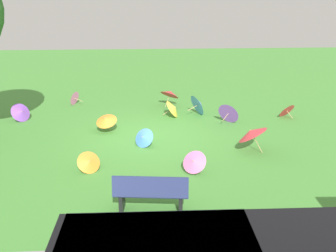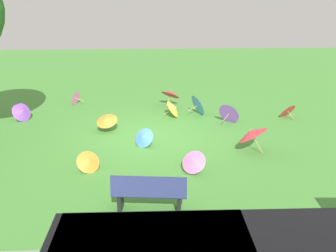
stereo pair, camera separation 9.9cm
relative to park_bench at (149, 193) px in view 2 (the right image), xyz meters
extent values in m
plane|color=#478C38|center=(-0.01, -4.67, -0.47)|extent=(40.00, 40.00, 0.00)
cube|color=navy|center=(-0.01, -0.07, -0.02)|extent=(1.64, 0.62, 0.05)
cube|color=navy|center=(0.01, 0.13, 0.21)|extent=(1.60, 0.28, 0.45)
cube|color=black|center=(0.63, -0.14, -0.24)|extent=(0.12, 0.41, 0.45)
cube|color=black|center=(-0.64, 0.00, -0.24)|extent=(0.12, 0.41, 0.45)
cylinder|color=tan|center=(-3.20, -3.13, -0.20)|extent=(0.31, 0.18, 0.52)
cone|color=#D8383F|center=(-3.02, -3.23, 0.12)|extent=(1.19, 1.21, 0.62)
sphere|color=tan|center=(-2.98, -3.25, 0.20)|extent=(0.06, 0.05, 0.05)
cylinder|color=tan|center=(-1.27, -2.01, -0.31)|extent=(0.22, 0.30, 0.31)
cone|color=pink|center=(-1.15, -1.84, -0.13)|extent=(0.81, 0.78, 0.55)
sphere|color=tan|center=(-1.13, -1.81, -0.10)|extent=(0.06, 0.06, 0.05)
cylinder|color=tan|center=(1.68, -2.27, -0.33)|extent=(0.17, 0.27, 0.24)
cone|color=orange|center=(1.59, -2.11, -0.19)|extent=(0.76, 0.71, 0.55)
sphere|color=tan|center=(1.56, -2.07, -0.15)|extent=(0.06, 0.06, 0.05)
cylinder|color=tan|center=(-1.70, -6.79, -0.16)|extent=(0.38, 0.17, 0.19)
cone|color=#4C8CE5|center=(-1.96, -6.90, -0.04)|extent=(0.76, 0.96, 0.84)
sphere|color=tan|center=(-2.04, -6.93, -0.01)|extent=(0.06, 0.05, 0.05)
cylinder|color=tan|center=(0.04, -3.97, -0.33)|extent=(0.22, 0.29, 0.25)
cone|color=#4C8CE5|center=(0.17, -3.80, -0.18)|extent=(0.77, 0.74, 0.58)
sphere|color=tan|center=(0.20, -3.76, -0.14)|extent=(0.06, 0.06, 0.05)
cylinder|color=tan|center=(-0.74, -6.77, -0.30)|extent=(0.37, 0.11, 0.27)
cone|color=yellow|center=(-0.98, -6.72, -0.13)|extent=(0.68, 0.81, 0.67)
sphere|color=tan|center=(-1.04, -6.71, -0.08)|extent=(0.06, 0.05, 0.05)
cylinder|color=tan|center=(-0.82, -8.10, -0.23)|extent=(0.21, 0.23, 0.46)
cone|color=#D8383F|center=(-0.94, -8.23, 0.07)|extent=(1.10, 1.10, 0.55)
sphere|color=tan|center=(-0.97, -8.26, 0.14)|extent=(0.06, 0.06, 0.05)
cylinder|color=tan|center=(2.84, -8.48, -0.23)|extent=(0.37, 0.19, 0.12)
cone|color=pink|center=(3.06, -8.58, -0.17)|extent=(0.45, 0.62, 0.59)
sphere|color=tan|center=(3.10, -8.60, -0.16)|extent=(0.05, 0.05, 0.04)
cylinder|color=tan|center=(1.37, -5.27, -0.28)|extent=(0.09, 0.19, 0.38)
cone|color=orange|center=(1.41, -5.16, -0.02)|extent=(0.91, 0.91, 0.44)
sphere|color=tan|center=(1.42, -5.13, 0.05)|extent=(0.05, 0.06, 0.05)
cylinder|color=tan|center=(-5.28, -6.23, -0.31)|extent=(0.18, 0.27, 0.24)
cone|color=#D8383F|center=(-5.18, -6.39, -0.17)|extent=(0.80, 0.75, 0.59)
sphere|color=tan|center=(-5.16, -6.43, -0.14)|extent=(0.06, 0.06, 0.05)
cylinder|color=tan|center=(-2.74, -5.65, -0.19)|extent=(0.29, 0.35, 0.20)
cone|color=purple|center=(-2.92, -5.87, -0.07)|extent=(0.89, 0.84, 0.79)
sphere|color=tan|center=(-2.96, -5.93, -0.04)|extent=(0.06, 0.06, 0.05)
cylinder|color=tan|center=(4.81, -6.71, -0.28)|extent=(0.33, 0.29, 0.27)
cone|color=purple|center=(4.61, -6.54, -0.12)|extent=(0.84, 0.86, 0.69)
sphere|color=tan|center=(4.56, -6.50, -0.09)|extent=(0.06, 0.06, 0.05)
camera|label=1|loc=(0.08, 7.45, 4.10)|focal=42.11mm
camera|label=2|loc=(-0.02, 7.46, 4.10)|focal=42.11mm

